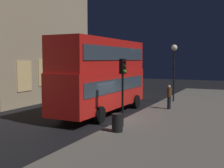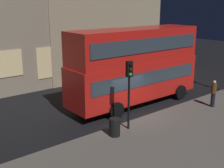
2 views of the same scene
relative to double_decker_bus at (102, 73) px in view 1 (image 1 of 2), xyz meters
name	(u,v)px [view 1 (image 1 of 2)]	position (x,y,z in m)	size (l,w,h in m)	color
ground_plane	(108,121)	(-1.82, -1.37, -2.98)	(80.00, 80.00, 0.00)	black
sidewalk_slab	(177,127)	(-1.82, -5.83, -2.92)	(44.00, 7.12, 0.12)	#5B564F
building_plain_facade	(14,13)	(4.02, 12.00, 5.55)	(13.13, 9.72, 17.07)	tan
double_decker_bus	(102,73)	(0.00, 0.00, 0.00)	(10.22, 3.03, 5.33)	red
traffic_light_near_kerb	(123,78)	(-3.41, -3.07, -0.08)	(0.38, 0.39, 3.86)	black
traffic_light_far_side	(122,70)	(11.03, 3.20, -0.25)	(0.34, 0.37, 3.79)	black
street_lamp	(174,58)	(7.67, -3.40, 1.08)	(0.55, 0.55, 5.15)	black
pedestrian	(169,97)	(3.49, -4.03, -1.91)	(0.36, 0.36, 1.85)	black
litter_bin	(117,123)	(-4.58, -3.25, -2.38)	(0.59, 0.59, 0.96)	black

